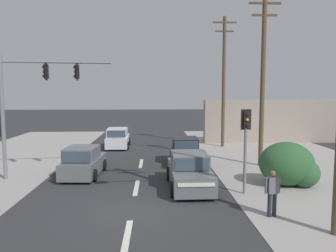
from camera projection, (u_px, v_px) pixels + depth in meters
ground_plane at (132, 212)px, 11.68m from camera, size 140.00×140.00×0.00m
lane_dash_near at (127, 236)px, 9.69m from camera, size 0.20×2.40×0.01m
lane_dash_mid at (136, 187)px, 14.66m from camera, size 0.20×2.40×0.01m
lane_dash_far at (141, 163)px, 19.63m from camera, size 0.20×2.40×0.01m
utility_pole_midground_right at (263, 78)px, 18.53m from camera, size 1.80×0.26×9.62m
utility_pole_background_right at (224, 80)px, 25.18m from camera, size 1.80×0.26×9.97m
traffic_signal_mast at (30, 94)px, 15.83m from camera, size 5.26×0.74×6.00m
pedestal_signal_right_kerb at (246, 137)px, 13.47m from camera, size 0.44×0.30×3.56m
roadside_bush at (289, 165)px, 14.90m from camera, size 2.60×2.23×2.00m
shopfront_wall_far at (274, 121)px, 27.84m from camera, size 12.00×1.00×3.60m
hatchback_kerbside_parked at (118, 139)px, 25.20m from camera, size 1.86×3.68×1.53m
hatchback_crossing_left at (83, 162)px, 16.65m from camera, size 1.92×3.71×1.53m
hatchback_oncoming_mid at (185, 152)px, 19.53m from camera, size 1.84×3.67×1.53m
sedan_oncoming_near at (189, 172)px, 14.63m from camera, size 1.96×4.27×1.56m
pedestrian_at_kerb at (272, 191)px, 11.09m from camera, size 0.55×0.27×1.63m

